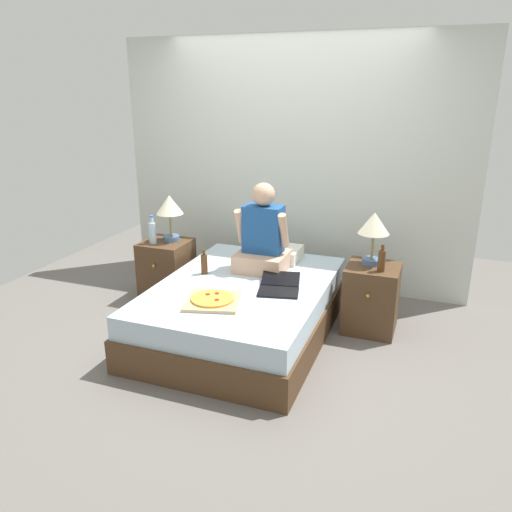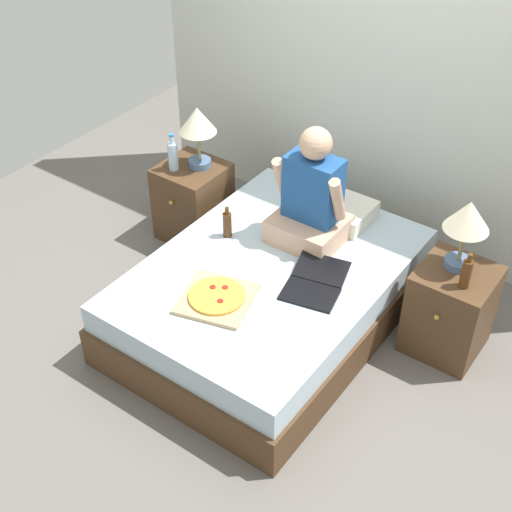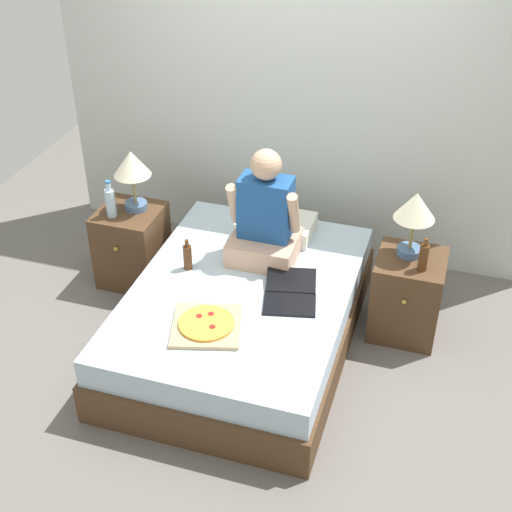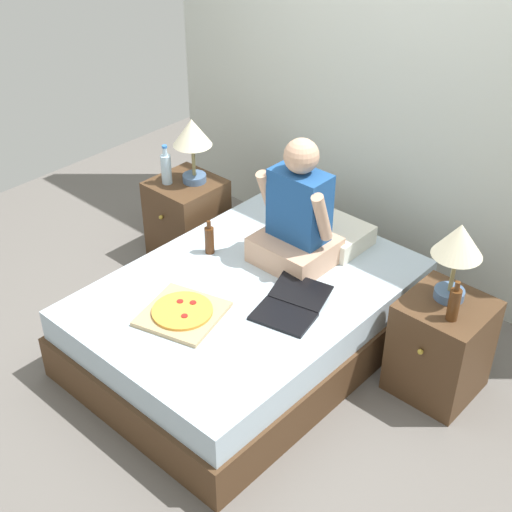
{
  "view_description": "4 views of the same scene",
  "coord_description": "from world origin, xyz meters",
  "px_view_note": "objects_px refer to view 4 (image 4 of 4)",
  "views": [
    {
      "loc": [
        1.46,
        -3.58,
        2.02
      ],
      "look_at": [
        0.15,
        -0.09,
        0.74
      ],
      "focal_mm": 35.0,
      "sensor_mm": 36.0,
      "label": 1
    },
    {
      "loc": [
        1.9,
        -2.8,
        3.2
      ],
      "look_at": [
        -0.01,
        -0.14,
        0.62
      ],
      "focal_mm": 50.0,
      "sensor_mm": 36.0,
      "label": 2
    },
    {
      "loc": [
        1.17,
        -3.43,
        3.16
      ],
      "look_at": [
        0.12,
        -0.07,
        0.77
      ],
      "focal_mm": 50.0,
      "sensor_mm": 36.0,
      "label": 3
    },
    {
      "loc": [
        2.23,
        -2.39,
        2.85
      ],
      "look_at": [
        0.11,
        -0.06,
        0.73
      ],
      "focal_mm": 50.0,
      "sensor_mm": 36.0,
      "label": 4
    }
  ],
  "objects_px": {
    "person_seated": "(297,219)",
    "pizza_box": "(182,313)",
    "lamp_on_left_nightstand": "(192,137)",
    "lamp_on_right_nightstand": "(458,246)",
    "bed": "(248,317)",
    "beer_bottle_on_bed": "(209,240)",
    "nightstand_right": "(441,346)",
    "nightstand_left": "(187,219)",
    "laptop": "(289,308)",
    "beer_bottle": "(454,304)",
    "water_bottle": "(166,168)"
  },
  "relations": [
    {
      "from": "laptop",
      "to": "beer_bottle_on_bed",
      "type": "relative_size",
      "value": 2.15
    },
    {
      "from": "bed",
      "to": "nightstand_right",
      "type": "bearing_deg",
      "value": 24.4
    },
    {
      "from": "nightstand_left",
      "to": "person_seated",
      "type": "distance_m",
      "value": 1.13
    },
    {
      "from": "water_bottle",
      "to": "lamp_on_right_nightstand",
      "type": "height_order",
      "value": "lamp_on_right_nightstand"
    },
    {
      "from": "water_bottle",
      "to": "nightstand_right",
      "type": "relative_size",
      "value": 0.47
    },
    {
      "from": "bed",
      "to": "lamp_on_right_nightstand",
      "type": "height_order",
      "value": "lamp_on_right_nightstand"
    },
    {
      "from": "person_seated",
      "to": "laptop",
      "type": "relative_size",
      "value": 1.65
    },
    {
      "from": "water_bottle",
      "to": "lamp_on_right_nightstand",
      "type": "distance_m",
      "value": 2.07
    },
    {
      "from": "nightstand_right",
      "to": "beer_bottle",
      "type": "height_order",
      "value": "beer_bottle"
    },
    {
      "from": "nightstand_right",
      "to": "lamp_on_right_nightstand",
      "type": "relative_size",
      "value": 1.29
    },
    {
      "from": "laptop",
      "to": "beer_bottle_on_bed",
      "type": "height_order",
      "value": "beer_bottle_on_bed"
    },
    {
      "from": "water_bottle",
      "to": "beer_bottle",
      "type": "height_order",
      "value": "water_bottle"
    },
    {
      "from": "water_bottle",
      "to": "nightstand_right",
      "type": "xyz_separation_m",
      "value": [
        2.08,
        0.09,
        -0.4
      ]
    },
    {
      "from": "nightstand_right",
      "to": "lamp_on_right_nightstand",
      "type": "bearing_deg",
      "value": 120.94
    },
    {
      "from": "lamp_on_left_nightstand",
      "to": "beer_bottle",
      "type": "xyz_separation_m",
      "value": [
        2.03,
        -0.15,
        -0.23
      ]
    },
    {
      "from": "nightstand_left",
      "to": "bed",
      "type": "bearing_deg",
      "value": -24.4
    },
    {
      "from": "nightstand_right",
      "to": "pizza_box",
      "type": "height_order",
      "value": "nightstand_right"
    },
    {
      "from": "bed",
      "to": "laptop",
      "type": "xyz_separation_m",
      "value": [
        0.32,
        -0.02,
        0.25
      ]
    },
    {
      "from": "bed",
      "to": "beer_bottle_on_bed",
      "type": "height_order",
      "value": "beer_bottle_on_bed"
    },
    {
      "from": "nightstand_right",
      "to": "person_seated",
      "type": "height_order",
      "value": "person_seated"
    },
    {
      "from": "lamp_on_right_nightstand",
      "to": "laptop",
      "type": "bearing_deg",
      "value": -140.86
    },
    {
      "from": "pizza_box",
      "to": "person_seated",
      "type": "bearing_deg",
      "value": 82.41
    },
    {
      "from": "lamp_on_left_nightstand",
      "to": "lamp_on_right_nightstand",
      "type": "relative_size",
      "value": 1.0
    },
    {
      "from": "bed",
      "to": "beer_bottle_on_bed",
      "type": "bearing_deg",
      "value": 166.97
    },
    {
      "from": "nightstand_right",
      "to": "laptop",
      "type": "xyz_separation_m",
      "value": [
        -0.68,
        -0.48,
        0.18
      ]
    },
    {
      "from": "person_seated",
      "to": "beer_bottle_on_bed",
      "type": "xyz_separation_m",
      "value": [
        -0.44,
        -0.29,
        -0.2
      ]
    },
    {
      "from": "laptop",
      "to": "pizza_box",
      "type": "height_order",
      "value": "laptop"
    },
    {
      "from": "water_bottle",
      "to": "laptop",
      "type": "xyz_separation_m",
      "value": [
        1.4,
        -0.39,
        -0.22
      ]
    },
    {
      "from": "beer_bottle",
      "to": "pizza_box",
      "type": "height_order",
      "value": "beer_bottle"
    },
    {
      "from": "bed",
      "to": "pizza_box",
      "type": "distance_m",
      "value": 0.51
    },
    {
      "from": "laptop",
      "to": "pizza_box",
      "type": "distance_m",
      "value": 0.57
    },
    {
      "from": "nightstand_left",
      "to": "nightstand_right",
      "type": "relative_size",
      "value": 1.0
    },
    {
      "from": "person_seated",
      "to": "water_bottle",
      "type": "bearing_deg",
      "value": -179.06
    },
    {
      "from": "bed",
      "to": "nightstand_right",
      "type": "xyz_separation_m",
      "value": [
        1.0,
        0.45,
        0.07
      ]
    },
    {
      "from": "lamp_on_right_nightstand",
      "to": "person_seated",
      "type": "distance_m",
      "value": 0.96
    },
    {
      "from": "nightstand_right",
      "to": "lamp_on_right_nightstand",
      "type": "xyz_separation_m",
      "value": [
        -0.03,
        0.05,
        0.62
      ]
    },
    {
      "from": "water_bottle",
      "to": "beer_bottle_on_bed",
      "type": "relative_size",
      "value": 1.25
    },
    {
      "from": "nightstand_right",
      "to": "nightstand_left",
      "type": "bearing_deg",
      "value": 180.0
    },
    {
      "from": "beer_bottle",
      "to": "beer_bottle_on_bed",
      "type": "bearing_deg",
      "value": -169.97
    },
    {
      "from": "person_seated",
      "to": "laptop",
      "type": "xyz_separation_m",
      "value": [
        0.29,
        -0.41,
        -0.27
      ]
    },
    {
      "from": "water_bottle",
      "to": "person_seated",
      "type": "bearing_deg",
      "value": 0.94
    },
    {
      "from": "bed",
      "to": "beer_bottle_on_bed",
      "type": "xyz_separation_m",
      "value": [
        -0.4,
        0.09,
        0.32
      ]
    },
    {
      "from": "nightstand_left",
      "to": "lamp_on_right_nightstand",
      "type": "relative_size",
      "value": 1.29
    },
    {
      "from": "lamp_on_left_nightstand",
      "to": "beer_bottle",
      "type": "height_order",
      "value": "lamp_on_left_nightstand"
    },
    {
      "from": "lamp_on_left_nightstand",
      "to": "beer_bottle",
      "type": "distance_m",
      "value": 2.05
    },
    {
      "from": "laptop",
      "to": "pizza_box",
      "type": "relative_size",
      "value": 0.96
    },
    {
      "from": "lamp_on_left_nightstand",
      "to": "water_bottle",
      "type": "bearing_deg",
      "value": -130.6
    },
    {
      "from": "bed",
      "to": "person_seated",
      "type": "xyz_separation_m",
      "value": [
        0.03,
        0.38,
        0.52
      ]
    },
    {
      "from": "person_seated",
      "to": "pizza_box",
      "type": "relative_size",
      "value": 1.58
    },
    {
      "from": "pizza_box",
      "to": "nightstand_right",
      "type": "bearing_deg",
      "value": 39.68
    }
  ]
}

